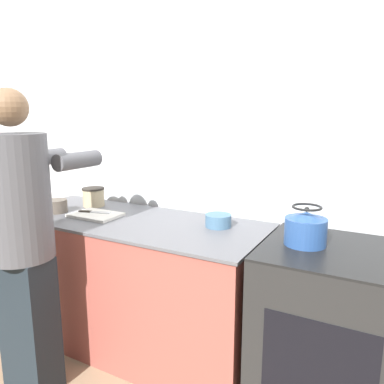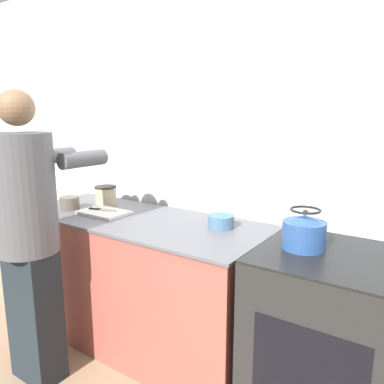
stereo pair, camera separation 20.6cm
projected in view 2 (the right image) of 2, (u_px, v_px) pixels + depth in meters
wall_back at (218, 153)px, 2.53m from camera, size 8.00×0.05×2.60m
counter at (139, 280)px, 2.57m from camera, size 1.78×0.72×0.88m
oven at (327, 340)px, 1.85m from camera, size 0.70×0.67×0.91m
person at (29, 231)px, 2.10m from camera, size 0.38×0.62×1.68m
cutting_board at (105, 212)px, 2.57m from camera, size 0.33×0.23×0.02m
knife at (103, 210)px, 2.60m from camera, size 0.23×0.09×0.01m
kettle at (304, 232)px, 1.82m from camera, size 0.21×0.21×0.20m
bowl_prep at (221, 221)px, 2.25m from camera, size 0.16×0.16×0.08m
bowl_mixing at (69, 203)px, 2.70m from camera, size 0.14×0.14×0.09m
canister_jar at (106, 195)px, 2.85m from camera, size 0.16×0.16×0.14m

